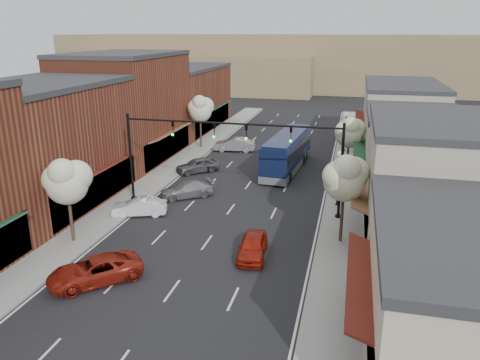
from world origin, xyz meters
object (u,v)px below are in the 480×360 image
Objects in this scene: parked_car_c at (186,190)px; parked_car_e at (234,145)px; parked_car_d at (198,165)px; tree_left_far at (200,108)px; lamp_post_near at (339,169)px; lamp_post_far at (346,125)px; red_hatchback at (253,246)px; coach_bus at (287,152)px; tree_right_near at (345,177)px; tree_left_near at (67,180)px; signal_mast_right at (308,155)px; parked_car_a at (95,270)px; parked_car_b at (139,207)px; signal_mast_left at (159,146)px; tree_right_far at (350,132)px.

parked_car_c is 15.68m from parked_car_e.
parked_car_d is at bearing -15.29° from parked_car_e.
tree_left_far reaches higher than parked_car_c.
lamp_post_near is 19.31m from parked_car_e.
red_hatchback is (-4.53, -27.20, -2.33)m from lamp_post_far.
lamp_post_far is 0.38× the size of coach_bus.
lamp_post_near reaches higher than parked_car_d.
tree_right_near reaches higher than tree_left_near.
signal_mast_right is at bearing -96.22° from lamp_post_far.
parked_car_b is at bearing 147.94° from parked_car_a.
signal_mast_left reaches higher than parked_car_d.
coach_bus is at bearing 87.05° from red_hatchback.
parked_car_a is 29.59m from parked_car_e.
tree_left_far is (-2.63, 17.95, -0.02)m from signal_mast_left.
signal_mast_left is 1.97× the size of parked_car_d.
parked_car_a is at bearing -101.56° from coach_bus.
tree_right_near is at bearing 13.55° from tree_left_near.
coach_bus is at bearing 54.63° from signal_mast_left.
parked_car_e is (0.12, 29.59, 0.06)m from parked_car_a.
parked_car_a is 13.91m from parked_car_c.
lamp_post_near reaches higher than coach_bus.
signal_mast_right is 12.28m from coach_bus.
parked_car_a is 1.26× the size of parked_car_b.
parked_car_e is (2.00, 20.18, 0.11)m from parked_car_b.
parked_car_c is at bearing 67.62° from tree_left_near.
tree_left_near is at bearing -39.46° from parked_car_b.
lamp_post_far is (2.18, 20.00, -1.62)m from signal_mast_right.
tree_right_far is 1.30× the size of parked_car_d.
signal_mast_left is at bearing -120.67° from coach_bus.
tree_left_far is 1.39× the size of parked_car_c.
lamp_post_far is 1.13× the size of parked_car_b.
tree_left_far is at bearing -103.35° from parked_car_e.
parked_car_b is (-14.00, -22.71, -2.36)m from lamp_post_far.
signal_mast_left reaches higher than tree_right_near.
tree_left_far is (-13.87, 17.95, -0.02)m from signal_mast_right.
signal_mast_right is 1.87× the size of parked_car_c.
lamp_post_far reaches higher than parked_car_d.
tree_right_far is at bearing 77.15° from signal_mast_right.
tree_left_near reaches higher than red_hatchback.
signal_mast_left is at bearing -43.39° from parked_car_d.
tree_left_far is at bearing 157.75° from parked_car_c.
parked_car_e is at bearing -6.74° from tree_left_far.
lamp_post_near is 1.00× the size of lamp_post_far.
red_hatchback is at bearing 3.38° from parked_car_c.
signal_mast_right is 1.00× the size of signal_mast_left.
tree_right_near is 1.05× the size of tree_left_near.
signal_mast_right is 16.16m from parked_car_a.
parked_car_a is at bearing -83.87° from signal_mast_left.
tree_right_far is at bearing 8.44° from coach_bus.
signal_mast_right is at bearing 43.35° from parked_car_c.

